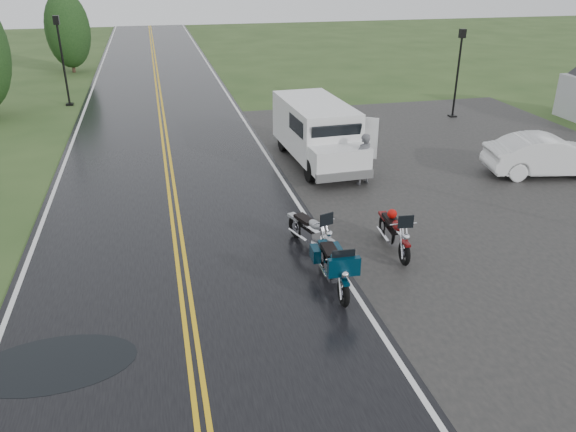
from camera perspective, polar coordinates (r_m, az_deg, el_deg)
The scene contains 12 objects.
ground at distance 12.87m, azimuth -10.23°, elevation -8.89°, with size 120.00×120.00×0.00m, color #2D471E.
road at distance 21.94m, azimuth -12.11°, elevation 5.42°, with size 8.00×100.00×0.04m, color black.
parking_pad at distance 20.62m, azimuth 20.70°, elevation 3.08°, with size 14.00×24.00×0.03m, color black.
motorcycle_red at distance 14.14m, azimuth 11.82°, elevation -2.78°, with size 0.79×2.17×1.28m, color #5A0A0A, non-canonical shape.
motorcycle_teal at distance 12.29m, azimuth 5.71°, elevation -6.66°, with size 0.82×2.25×1.33m, color #042435, non-canonical shape.
motorcycle_silver at distance 14.09m, azimuth 4.11°, elevation -2.47°, with size 0.77×2.11×1.24m, color #929499, non-canonical shape.
van_white at distance 19.11m, azimuth 2.36°, elevation 6.67°, with size 2.19×5.83×2.29m, color white, non-canonical shape.
person_at_van at distance 19.14m, azimuth 7.68°, elevation 5.67°, with size 0.64×0.42×1.77m, color #505056.
sedan_white at distance 21.91m, azimuth 24.87°, elevation 5.53°, with size 1.50×4.30×1.42m, color silver.
lamp_post_far_left at distance 32.03m, azimuth -21.90°, elevation 14.38°, with size 0.39×0.39×4.56m, color black, non-canonical shape.
lamp_post_far_right at distance 28.61m, azimuth 16.84°, elevation 13.65°, with size 0.36×0.36×4.18m, color black, non-canonical shape.
tree_left_far at distance 42.02m, azimuth -21.36°, elevation 16.47°, with size 2.92×2.92×4.49m, color #1E3D19, non-canonical shape.
Camera 1 is at (-0.26, -10.79, 7.01)m, focal length 35.00 mm.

